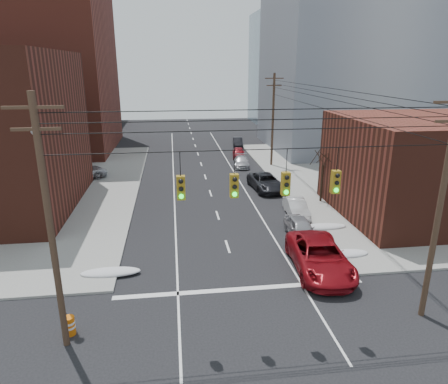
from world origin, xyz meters
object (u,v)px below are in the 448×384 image
object	(u,v)px
lot_car_a	(43,190)
lot_car_d	(18,183)
red_pickup	(320,257)
parked_car_c	(266,182)
construction_barrel	(69,325)
parked_car_b	(296,208)
parked_car_f	(238,142)
lot_car_b	(81,172)
parked_car_e	(239,153)
parked_car_d	(242,162)
parked_car_a	(301,228)

from	to	relation	value
lot_car_a	lot_car_d	distance (m)	3.91
red_pickup	parked_car_c	size ratio (longest dim) A/B	1.18
construction_barrel	red_pickup	bearing A→B (deg)	17.64
construction_barrel	parked_car_b	bearing A→B (deg)	41.85
parked_car_f	lot_car_d	distance (m)	31.90
red_pickup	parked_car_c	xyz separation A→B (m)	(0.56, 16.47, -0.14)
parked_car_b	parked_car_c	bearing A→B (deg)	100.09
construction_barrel	lot_car_b	bearing A→B (deg)	100.25
lot_car_d	construction_barrel	size ratio (longest dim) A/B	4.61
parked_car_e	lot_car_b	distance (m)	20.49
parked_car_b	parked_car_f	xyz separation A→B (m)	(0.00, 29.75, -0.03)
parked_car_d	red_pickup	bearing A→B (deg)	-81.93
parked_car_d	construction_barrel	bearing A→B (deg)	-106.08
parked_car_c	parked_car_d	world-z (taller)	parked_car_c
parked_car_b	parked_car_c	world-z (taller)	parked_car_c
lot_car_a	lot_car_d	bearing A→B (deg)	42.86
parked_car_f	lot_car_b	bearing A→B (deg)	-134.17
parked_car_d	parked_car_f	bearing A→B (deg)	90.43
parked_car_a	construction_barrel	distance (m)	16.68
lot_car_a	parked_car_c	bearing A→B (deg)	-97.49
parked_car_e	lot_car_a	xyz separation A→B (m)	(-20.78, -14.66, 0.15)
red_pickup	lot_car_a	bearing A→B (deg)	145.72
parked_car_a	parked_car_d	xyz separation A→B (m)	(-0.63, 21.17, -0.08)
red_pickup	lot_car_b	bearing A→B (deg)	133.56
red_pickup	lot_car_d	distance (m)	30.18
parked_car_e	lot_car_a	distance (m)	25.43
parked_car_b	parked_car_e	bearing A→B (deg)	96.70
parked_car_a	parked_car_f	size ratio (longest dim) A/B	1.04
lot_car_a	lot_car_b	xyz separation A→B (m)	(2.16, 6.10, 0.09)
lot_car_b	lot_car_d	bearing A→B (deg)	104.86
parked_car_a	parked_car_e	world-z (taller)	parked_car_a
parked_car_d	lot_car_a	xyz separation A→B (m)	(-20.31, -9.65, 0.19)
parked_car_a	parked_car_b	size ratio (longest dim) A/B	0.99
parked_car_e	construction_barrel	xyz separation A→B (m)	(-13.77, -35.36, -0.20)
lot_car_b	parked_car_d	bearing A→B (deg)	-99.01
parked_car_e	lot_car_d	bearing A→B (deg)	-145.53
parked_car_c	lot_car_d	xyz separation A→B (m)	(-24.10, 2.41, 0.08)
parked_car_a	parked_car_d	distance (m)	21.18
lot_car_b	parked_car_b	bearing A→B (deg)	-144.34
parked_car_b	parked_car_d	bearing A→B (deg)	99.13
parked_car_f	construction_barrel	world-z (taller)	parked_car_f
parked_car_c	parked_car_d	distance (m)	9.61
parked_car_a	lot_car_a	bearing A→B (deg)	150.95
parked_car_c	parked_car_f	distance (m)	22.34
red_pickup	lot_car_b	size ratio (longest dim) A/B	1.21
lot_car_b	parked_car_a	bearing A→B (deg)	-153.27
red_pickup	parked_car_c	distance (m)	16.48
lot_car_b	red_pickup	bearing A→B (deg)	-160.85
parked_car_f	construction_barrel	size ratio (longest dim) A/B	4.39
parked_car_c	lot_car_d	size ratio (longest dim) A/B	1.34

